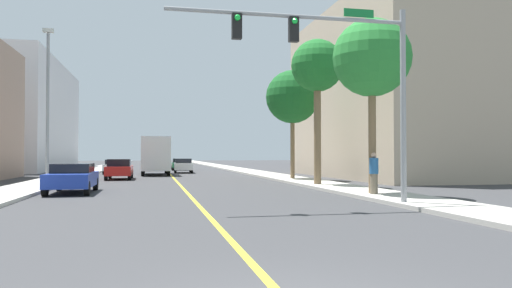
{
  "coord_description": "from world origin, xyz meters",
  "views": [
    {
      "loc": [
        -1.64,
        -5.32,
        1.82
      ],
      "look_at": [
        4.22,
        21.96,
        2.41
      ],
      "focal_mm": 34.12,
      "sensor_mm": 36.0,
      "label": 1
    }
  ],
  "objects": [
    {
      "name": "sidewalk_right",
      "position": [
        8.01,
        42.0,
        0.07
      ],
      "size": [
        2.75,
        168.0,
        0.15
      ],
      "primitive_type": "cube",
      "color": "#B2ADA3",
      "rests_on": "ground"
    },
    {
      "name": "sidewalk_left",
      "position": [
        -8.01,
        42.0,
        0.07
      ],
      "size": [
        2.75,
        168.0,
        0.15
      ],
      "primitive_type": "cube",
      "color": "beige",
      "rests_on": "ground"
    },
    {
      "name": "pedestrian",
      "position": [
        7.52,
        13.67,
        1.03
      ],
      "size": [
        0.38,
        0.38,
        1.75
      ],
      "rotation": [
        0.0,
        0.0,
        3.52
      ],
      "color": "#726651",
      "rests_on": "sidewalk_right"
    },
    {
      "name": "car_blue",
      "position": [
        -5.28,
        18.84,
        0.74
      ],
      "size": [
        1.97,
        4.51,
        1.38
      ],
      "rotation": [
        0.0,
        0.0,
        3.15
      ],
      "color": "#1E389E",
      "rests_on": "ground"
    },
    {
      "name": "car_silver",
      "position": [
        -4.99,
        41.7,
        0.71
      ],
      "size": [
        1.92,
        4.25,
        1.33
      ],
      "rotation": [
        0.0,
        0.0,
        3.14
      ],
      "color": "#BCBCC1",
      "rests_on": "ground"
    },
    {
      "name": "car_white",
      "position": [
        1.36,
        42.64,
        0.75
      ],
      "size": [
        1.91,
        4.46,
        1.4
      ],
      "rotation": [
        0.0,
        0.0,
        -0.04
      ],
      "color": "white",
      "rests_on": "ground"
    },
    {
      "name": "ground",
      "position": [
        0.0,
        42.0,
        0.0
      ],
      "size": [
        192.0,
        192.0,
        0.0
      ],
      "primitive_type": "plane",
      "color": "#38383A"
    },
    {
      "name": "building_right_near",
      "position": [
        19.56,
        30.75,
        6.66
      ],
      "size": [
        15.27,
        21.1,
        13.33
      ],
      "primitive_type": "cube",
      "color": "tan",
      "rests_on": "ground"
    },
    {
      "name": "delivery_truck",
      "position": [
        -1.33,
        38.27,
        1.73
      ],
      "size": [
        2.46,
        7.51,
        3.29
      ],
      "rotation": [
        0.0,
        0.0,
        0.01
      ],
      "color": "#194799",
      "rests_on": "ground"
    },
    {
      "name": "car_green",
      "position": [
        1.53,
        51.08,
        0.71
      ],
      "size": [
        1.91,
        3.83,
        1.33
      ],
      "rotation": [
        0.0,
        0.0,
        -0.01
      ],
      "color": "#196638",
      "rests_on": "ground"
    },
    {
      "name": "palm_far",
      "position": [
        7.98,
        27.32,
        5.81
      ],
      "size": [
        3.72,
        3.72,
        7.56
      ],
      "color": "brown",
      "rests_on": "sidewalk_right"
    },
    {
      "name": "street_lamp",
      "position": [
        -7.13,
        22.5,
        4.8
      ],
      "size": [
        0.56,
        0.28,
        8.45
      ],
      "color": "gray",
      "rests_on": "sidewalk_left"
    },
    {
      "name": "car_red",
      "position": [
        -3.94,
        31.21,
        0.75
      ],
      "size": [
        1.81,
        4.32,
        1.47
      ],
      "rotation": [
        0.0,
        0.0,
        -0.0
      ],
      "color": "red",
      "rests_on": "ground"
    },
    {
      "name": "building_left_far",
      "position": [
        -17.16,
        55.14,
        6.16
      ],
      "size": [
        10.47,
        25.44,
        12.33
      ],
      "primitive_type": "cube",
      "color": "silver",
      "rests_on": "ground"
    },
    {
      "name": "palm_near",
      "position": [
        7.66,
        14.11,
        5.96
      ],
      "size": [
        3.39,
        3.39,
        7.56
      ],
      "color": "brown",
      "rests_on": "sidewalk_right"
    },
    {
      "name": "traffic_signal_mast",
      "position": [
        4.63,
        10.3,
        5.03
      ],
      "size": [
        8.42,
        0.36,
        6.78
      ],
      "color": "gray",
      "rests_on": "sidewalk_right"
    },
    {
      "name": "car_gray",
      "position": [
        -1.56,
        49.95,
        0.78
      ],
      "size": [
        1.97,
        4.33,
        1.55
      ],
      "rotation": [
        0.0,
        0.0,
        -0.04
      ],
      "color": "slate",
      "rests_on": "ground"
    },
    {
      "name": "lane_marking_center",
      "position": [
        0.0,
        42.0,
        0.0
      ],
      "size": [
        0.16,
        144.0,
        0.01
      ],
      "primitive_type": "cube",
      "color": "yellow",
      "rests_on": "ground"
    },
    {
      "name": "palm_mid",
      "position": [
        7.5,
        20.72,
        6.71
      ],
      "size": [
        2.96,
        2.96,
        8.18
      ],
      "color": "brown",
      "rests_on": "sidewalk_right"
    }
  ]
}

